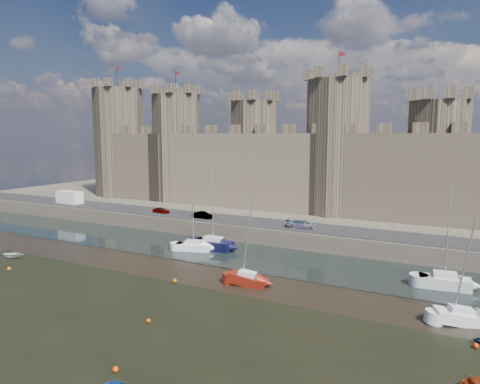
{
  "coord_description": "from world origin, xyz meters",
  "views": [
    {
      "loc": [
        21.71,
        -26.06,
        16.22
      ],
      "look_at": [
        -3.38,
        22.0,
        8.98
      ],
      "focal_mm": 32.0,
      "sensor_mm": 36.0,
      "label": 1
    }
  ],
  "objects_px": {
    "sailboat_1": "(213,244)",
    "sailboat_4": "(247,279)",
    "car_1": "(203,215)",
    "dinghy_1": "(114,383)",
    "car_2": "(302,224)",
    "sailboat_2": "(445,281)",
    "sailboat_5": "(461,316)",
    "van": "(69,197)",
    "car_0": "(161,210)",
    "sailboat_0": "(193,246)"
  },
  "relations": [
    {
      "from": "sailboat_4",
      "to": "sailboat_2",
      "type": "bearing_deg",
      "value": 17.32
    },
    {
      "from": "car_1",
      "to": "sailboat_1",
      "type": "height_order",
      "value": "sailboat_1"
    },
    {
      "from": "van",
      "to": "sailboat_2",
      "type": "height_order",
      "value": "sailboat_2"
    },
    {
      "from": "van",
      "to": "sailboat_1",
      "type": "xyz_separation_m",
      "value": [
        39.08,
        -8.81,
        -2.87
      ]
    },
    {
      "from": "van",
      "to": "sailboat_2",
      "type": "bearing_deg",
      "value": -5.12
    },
    {
      "from": "van",
      "to": "sailboat_1",
      "type": "bearing_deg",
      "value": -8.92
    },
    {
      "from": "van",
      "to": "sailboat_1",
      "type": "distance_m",
      "value": 40.16
    },
    {
      "from": "sailboat_0",
      "to": "sailboat_2",
      "type": "height_order",
      "value": "sailboat_2"
    },
    {
      "from": "car_1",
      "to": "car_2",
      "type": "distance_m",
      "value": 17.12
    },
    {
      "from": "car_2",
      "to": "sailboat_1",
      "type": "xyz_separation_m",
      "value": [
        -10.33,
        -8.38,
        -2.29
      ]
    },
    {
      "from": "van",
      "to": "dinghy_1",
      "type": "xyz_separation_m",
      "value": [
        50.83,
        -40.63,
        -3.39
      ]
    },
    {
      "from": "sailboat_0",
      "to": "sailboat_1",
      "type": "distance_m",
      "value": 2.81
    },
    {
      "from": "car_0",
      "to": "car_2",
      "type": "distance_m",
      "value": 26.23
    },
    {
      "from": "car_2",
      "to": "sailboat_5",
      "type": "height_order",
      "value": "sailboat_5"
    },
    {
      "from": "sailboat_0",
      "to": "sailboat_1",
      "type": "height_order",
      "value": "sailboat_1"
    },
    {
      "from": "car_2",
      "to": "sailboat_2",
      "type": "bearing_deg",
      "value": -124.62
    },
    {
      "from": "dinghy_1",
      "to": "car_1",
      "type": "bearing_deg",
      "value": -10.72
    },
    {
      "from": "sailboat_2",
      "to": "dinghy_1",
      "type": "xyz_separation_m",
      "value": [
        -18.13,
        -29.83,
        -0.5
      ]
    },
    {
      "from": "car_1",
      "to": "sailboat_4",
      "type": "height_order",
      "value": "sailboat_4"
    },
    {
      "from": "sailboat_1",
      "to": "dinghy_1",
      "type": "distance_m",
      "value": 33.92
    },
    {
      "from": "sailboat_1",
      "to": "sailboat_4",
      "type": "height_order",
      "value": "sailboat_1"
    },
    {
      "from": "car_2",
      "to": "sailboat_5",
      "type": "relative_size",
      "value": 0.48
    },
    {
      "from": "sailboat_4",
      "to": "sailboat_5",
      "type": "bearing_deg",
      "value": -7.44
    },
    {
      "from": "sailboat_1",
      "to": "sailboat_2",
      "type": "relative_size",
      "value": 1.04
    },
    {
      "from": "sailboat_5",
      "to": "sailboat_1",
      "type": "bearing_deg",
      "value": 139.21
    },
    {
      "from": "sailboat_1",
      "to": "sailboat_2",
      "type": "height_order",
      "value": "sailboat_1"
    },
    {
      "from": "sailboat_4",
      "to": "sailboat_0",
      "type": "bearing_deg",
      "value": 138.42
    },
    {
      "from": "car_1",
      "to": "sailboat_2",
      "type": "relative_size",
      "value": 0.33
    },
    {
      "from": "sailboat_4",
      "to": "dinghy_1",
      "type": "distance_m",
      "value": 21.15
    },
    {
      "from": "sailboat_2",
      "to": "sailboat_1",
      "type": "bearing_deg",
      "value": 169.5
    },
    {
      "from": "car_0",
      "to": "sailboat_1",
      "type": "xyz_separation_m",
      "value": [
        15.89,
        -8.61,
        -2.17
      ]
    },
    {
      "from": "car_2",
      "to": "sailboat_1",
      "type": "relative_size",
      "value": 0.4
    },
    {
      "from": "sailboat_1",
      "to": "sailboat_0",
      "type": "bearing_deg",
      "value": -138.16
    },
    {
      "from": "sailboat_1",
      "to": "dinghy_1",
      "type": "bearing_deg",
      "value": -68.81
    },
    {
      "from": "car_0",
      "to": "sailboat_1",
      "type": "bearing_deg",
      "value": -115.07
    },
    {
      "from": "car_2",
      "to": "sailboat_4",
      "type": "height_order",
      "value": "sailboat_4"
    },
    {
      "from": "car_1",
      "to": "van",
      "type": "xyz_separation_m",
      "value": [
        -32.3,
        0.93,
        0.66
      ]
    },
    {
      "from": "sailboat_1",
      "to": "sailboat_4",
      "type": "relative_size",
      "value": 1.17
    },
    {
      "from": "car_1",
      "to": "van",
      "type": "bearing_deg",
      "value": 93.52
    },
    {
      "from": "car_0",
      "to": "sailboat_0",
      "type": "distance_m",
      "value": 17.44
    },
    {
      "from": "van",
      "to": "sailboat_1",
      "type": "height_order",
      "value": "sailboat_1"
    },
    {
      "from": "sailboat_2",
      "to": "sailboat_5",
      "type": "distance_m",
      "value": 8.93
    },
    {
      "from": "car_1",
      "to": "sailboat_0",
      "type": "xyz_separation_m",
      "value": [
        4.66,
        -9.72,
        -2.36
      ]
    },
    {
      "from": "car_0",
      "to": "sailboat_4",
      "type": "height_order",
      "value": "sailboat_4"
    },
    {
      "from": "sailboat_2",
      "to": "sailboat_4",
      "type": "bearing_deg",
      "value": -162.16
    },
    {
      "from": "car_1",
      "to": "sailboat_2",
      "type": "height_order",
      "value": "sailboat_2"
    },
    {
      "from": "sailboat_2",
      "to": "sailboat_5",
      "type": "bearing_deg",
      "value": -86.24
    },
    {
      "from": "sailboat_1",
      "to": "sailboat_2",
      "type": "xyz_separation_m",
      "value": [
        29.88,
        -1.99,
        -0.01
      ]
    },
    {
      "from": "car_0",
      "to": "car_1",
      "type": "bearing_deg",
      "value": -91.22
    },
    {
      "from": "sailboat_1",
      "to": "car_1",
      "type": "bearing_deg",
      "value": 131.63
    }
  ]
}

